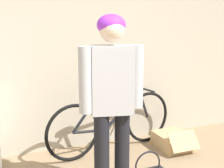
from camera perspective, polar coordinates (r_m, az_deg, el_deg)
name	(u,v)px	position (r m, az deg, el deg)	size (l,w,h in m)	color
wall_back	(61,46)	(3.84, -9.29, 6.93)	(8.00, 0.07, 2.60)	#B7AD99
person	(112,92)	(2.72, -0.01, -1.44)	(0.60, 0.28, 1.65)	black
bicycle	(113,122)	(3.87, 0.16, -7.00)	(1.75, 0.48, 0.75)	black
cardboard_box	(173,141)	(4.11, 11.11, -10.16)	(0.40, 0.54, 0.28)	tan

